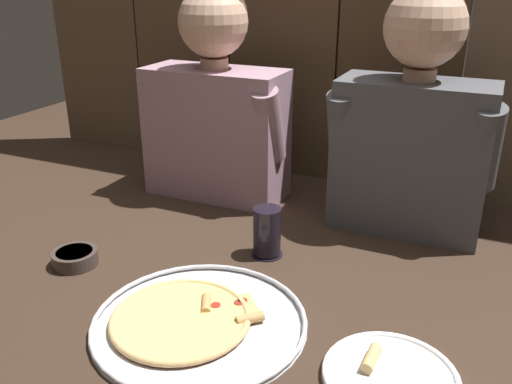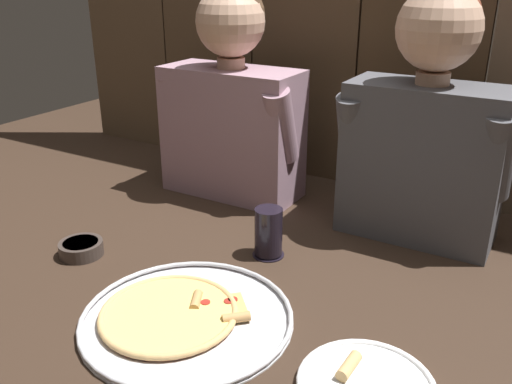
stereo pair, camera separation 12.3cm
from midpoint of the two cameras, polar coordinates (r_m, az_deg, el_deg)
name	(u,v)px [view 2 (the right image)]	position (r m, az deg, el deg)	size (l,w,h in m)	color
ground_plane	(234,281)	(1.24, 0.58, -9.34)	(3.20, 3.20, 0.00)	#332319
pizza_tray	(180,315)	(1.12, -4.76, -12.83)	(0.42, 0.42, 0.03)	silver
drinking_glass	(268,233)	(1.31, 4.01, -4.35)	(0.08, 0.08, 0.12)	black
dipping_bowl	(81,248)	(1.38, -15.43, -5.71)	(0.11, 0.11, 0.04)	#3D332D
diner_left	(232,100)	(1.62, -0.36, 9.61)	(0.45, 0.21, 0.62)	gray
diner_right	(427,122)	(1.42, 19.92, 6.85)	(0.42, 0.21, 0.63)	#4C4C51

